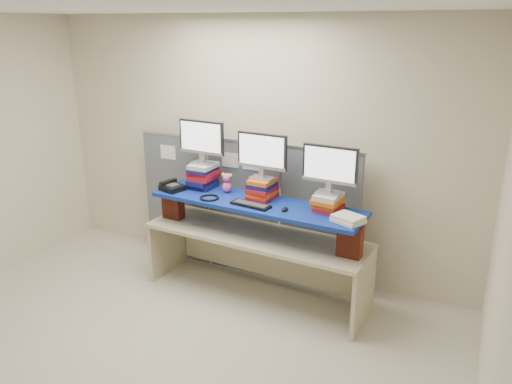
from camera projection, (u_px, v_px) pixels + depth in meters
The scene contains 18 objects.
room at pixel (139, 204), 3.76m from camera, with size 5.00×4.00×2.80m.
cubicle_partition at pixel (244, 207), 5.49m from camera, with size 2.60×0.06×1.53m.
desk at pixel (256, 246), 5.03m from camera, with size 2.33×0.81×0.70m.
brick_pier_left at pixel (173, 205), 5.35m from camera, with size 0.22×0.12×0.30m, color maroon.
brick_pier_right at pixel (350, 241), 4.45m from camera, with size 0.22×0.12×0.30m, color maroon.
blue_board at pixel (256, 204), 4.89m from camera, with size 2.16×0.54×0.04m, color navy.
book_stack_left at pixel (203, 176), 5.26m from camera, with size 0.27×0.32×0.26m.
book_stack_center at pixel (262, 189), 4.95m from camera, with size 0.27×0.31×0.20m.
book_stack_right at pixel (328, 202), 4.64m from camera, with size 0.27×0.34×0.16m.
monitor_left at pixel (202, 139), 5.13m from camera, with size 0.52×0.16×0.45m.
monitor_center at pixel (262, 153), 4.83m from camera, with size 0.52×0.16×0.45m.
monitor_right at pixel (330, 167), 4.53m from camera, with size 0.52×0.16×0.45m.
keyboard at pixel (251, 205), 4.76m from camera, with size 0.41×0.19×0.03m.
mouse at pixel (285, 209), 4.64m from camera, with size 0.05×0.10×0.03m, color black.
desk_phone at pixel (172, 187), 5.21m from camera, with size 0.27×0.25×0.09m.
headset at pixel (209, 198), 4.96m from camera, with size 0.20×0.20×0.02m, color black.
plush_toy at pixel (227, 183), 5.12m from camera, with size 0.12×0.09×0.20m.
binder_stack at pixel (348, 219), 4.37m from camera, with size 0.32×0.29×0.06m.
Camera 1 is at (2.30, -2.83, 2.69)m, focal length 35.00 mm.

